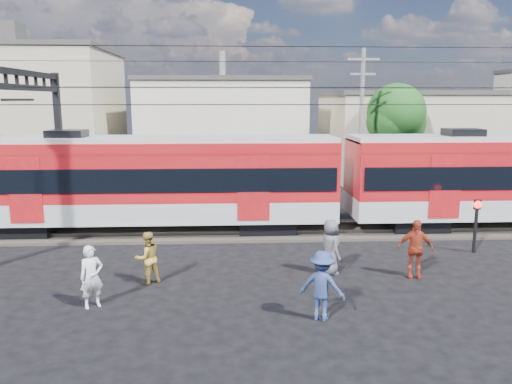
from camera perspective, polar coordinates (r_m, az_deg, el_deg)
ground at (r=14.37m, az=2.82°, el=-12.93°), size 120.00×120.00×0.00m
track_bed at (r=21.90m, az=0.78°, el=-4.43°), size 70.00×3.40×0.12m
rail_near at (r=21.14m, az=0.91°, el=-4.64°), size 70.00×0.12×0.12m
rail_far at (r=22.59m, az=0.66°, el=-3.64°), size 70.00×0.12×0.12m
commuter_train at (r=21.64m, az=-11.84°, el=1.51°), size 50.30×3.08×4.17m
catenary at (r=22.35m, az=-22.16°, el=8.29°), size 70.00×9.30×7.52m
building_west at (r=40.29m, az=-25.96°, el=7.99°), size 14.28×10.20×9.30m
building_midwest at (r=40.17m, az=-3.79°, el=7.59°), size 12.24×12.24×7.30m
building_mideast at (r=40.23m, az=19.72°, el=6.29°), size 16.32×10.20×6.30m
utility_pole_mid at (r=29.07m, az=11.92°, el=7.99°), size 1.80×0.24×8.50m
tree_near at (r=32.94m, az=15.99°, el=8.31°), size 3.82×3.64×6.72m
pedestrian_a at (r=14.73m, az=-18.28°, el=-9.17°), size 0.77×0.69×1.77m
pedestrian_b at (r=16.11m, az=-12.31°, el=-7.35°), size 1.03×0.98×1.67m
pedestrian_c at (r=13.34m, az=7.56°, el=-10.57°), size 1.39×1.14×1.87m
pedestrian_d at (r=17.02m, az=17.71°, el=-6.18°), size 1.19×0.64×1.93m
pedestrian_e at (r=16.71m, az=8.48°, el=-6.24°), size 0.87×1.05×1.85m
crossing_signal at (r=20.42m, az=23.88°, el=-2.53°), size 0.30×0.30×2.05m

